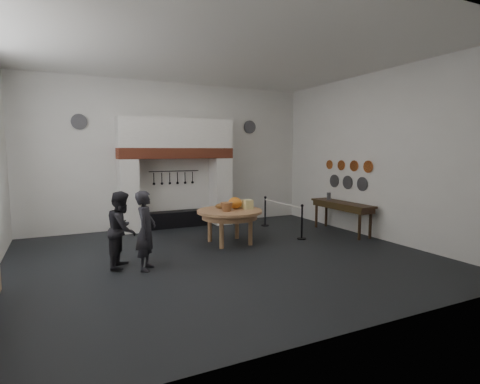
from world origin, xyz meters
name	(u,v)px	position (x,y,z in m)	size (l,w,h in m)	color
floor	(224,257)	(0.00, 0.00, 0.00)	(9.00, 8.00, 0.02)	black
ceiling	(223,51)	(0.00, 0.00, 4.50)	(9.00, 8.00, 0.02)	silver
wall_back	(173,155)	(0.00, 4.00, 2.25)	(9.00, 0.02, 4.50)	silver
wall_front	(351,162)	(0.00, -4.00, 2.25)	(9.00, 0.02, 4.50)	silver
wall_right	(375,156)	(4.50, 0.00, 2.25)	(0.02, 8.00, 4.50)	silver
chimney_pier_left	(128,196)	(-1.48, 3.65, 1.07)	(0.55, 0.70, 2.15)	silver
chimney_pier_right	(221,191)	(1.48, 3.65, 1.07)	(0.55, 0.70, 2.15)	silver
hearth_brick_band	(176,153)	(0.00, 3.65, 2.31)	(3.50, 0.72, 0.32)	#9E442B
chimney_hood	(176,133)	(0.00, 3.65, 2.92)	(3.50, 0.70, 0.90)	silver
iron_range	(177,219)	(0.00, 3.72, 0.25)	(1.90, 0.45, 0.50)	black
utensil_rail	(174,171)	(0.00, 3.92, 1.75)	(0.02, 0.02, 1.60)	black
work_table	(230,211)	(0.63, 1.07, 0.84)	(1.68, 1.68, 0.07)	tan
pumpkin	(235,203)	(0.83, 1.17, 1.03)	(0.36, 0.36, 0.31)	orange
cheese_block_big	(248,204)	(1.13, 1.02, 0.99)	(0.22, 0.22, 0.24)	#DFD285
cheese_block_small	(242,204)	(1.11, 1.32, 0.97)	(0.18, 0.18, 0.20)	#EDD08D
wicker_basket	(227,207)	(0.48, 0.92, 0.98)	(0.32, 0.32, 0.22)	#9E5D3A
bread_loaf	(221,206)	(0.53, 1.42, 0.94)	(0.31, 0.18, 0.13)	olive
visitor_near	(146,231)	(-1.77, -0.16, 0.80)	(0.58, 0.38, 1.60)	#222227
visitor_far	(122,229)	(-2.17, 0.24, 0.79)	(0.76, 0.60, 1.57)	black
side_table	(342,203)	(4.10, 0.81, 0.87)	(0.55, 2.20, 0.06)	#342613
pewter_jug	(329,196)	(4.10, 1.41, 1.01)	(0.12, 0.12, 0.22)	#515157
copper_pan_a	(368,167)	(4.46, 0.20, 1.95)	(0.34, 0.34, 0.03)	#C6662D
copper_pan_b	(354,166)	(4.46, 0.75, 1.95)	(0.32, 0.32, 0.03)	#C6662D
copper_pan_c	(341,165)	(4.46, 1.30, 1.95)	(0.30, 0.30, 0.03)	#C6662D
copper_pan_d	(329,165)	(4.46, 1.85, 1.95)	(0.28, 0.28, 0.03)	#C6662D
pewter_plate_left	(362,184)	(4.46, 0.40, 1.45)	(0.40, 0.40, 0.03)	#4C4C51
pewter_plate_mid	(348,182)	(4.46, 1.00, 1.45)	(0.40, 0.40, 0.03)	#4C4C51
pewter_plate_right	(334,181)	(4.46, 1.60, 1.45)	(0.40, 0.40, 0.03)	#4C4C51
pewter_plate_back_left	(79,122)	(-2.70, 3.96, 3.20)	(0.44, 0.44, 0.03)	#4C4C51
pewter_plate_back_right	(250,127)	(2.70, 3.96, 3.20)	(0.44, 0.44, 0.03)	#4C4C51
barrier_post_near	(302,223)	(2.58, 0.63, 0.45)	(0.05, 0.05, 0.90)	black
barrier_post_far	(265,212)	(2.58, 2.63, 0.45)	(0.05, 0.05, 0.90)	black
barrier_rope	(282,203)	(2.58, 1.63, 0.85)	(0.04, 0.04, 2.00)	white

